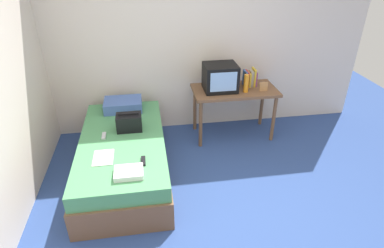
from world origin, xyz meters
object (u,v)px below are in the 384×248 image
(pillow, at_px, (123,105))
(folded_towel, at_px, (129,172))
(magazine, at_px, (103,158))
(water_bottle, at_px, (246,83))
(handbag, at_px, (129,122))
(book_row, at_px, (250,78))
(bed, at_px, (124,156))
(picture_frame, at_px, (264,87))
(tv, at_px, (220,77))
(remote_silver, at_px, (104,136))
(remote_dark, at_px, (143,161))
(desk, at_px, (234,95))

(pillow, distance_m, folded_towel, 1.47)
(magazine, bearing_deg, water_bottle, 27.64)
(handbag, xyz_separation_m, magazine, (-0.27, -0.56, -0.10))
(book_row, bearing_deg, bed, -155.81)
(picture_frame, height_order, magazine, picture_frame)
(tv, relative_size, book_row, 1.77)
(bed, distance_m, tv, 1.64)
(bed, distance_m, remote_silver, 0.35)
(magazine, distance_m, remote_dark, 0.44)
(bed, height_order, magazine, magazine)
(book_row, relative_size, handbag, 0.83)
(book_row, distance_m, folded_towel, 2.27)
(book_row, relative_size, remote_silver, 1.72)
(magazine, bearing_deg, handbag, 64.35)
(tv, relative_size, magazine, 1.52)
(handbag, relative_size, folded_towel, 1.07)
(water_bottle, bearing_deg, magazine, -152.36)
(tv, relative_size, handbag, 1.47)
(handbag, bearing_deg, tv, 22.89)
(pillow, relative_size, remote_dark, 3.21)
(bed, distance_m, remote_dark, 0.62)
(water_bottle, bearing_deg, remote_silver, -164.39)
(handbag, bearing_deg, remote_dark, -78.12)
(magazine, bearing_deg, tv, 35.75)
(desk, xyz_separation_m, folded_towel, (-1.45, -1.41, -0.10))
(picture_frame, height_order, pillow, picture_frame)
(picture_frame, bearing_deg, remote_dark, -146.77)
(bed, relative_size, folded_towel, 7.14)
(book_row, bearing_deg, tv, -169.22)
(bed, relative_size, remote_dark, 12.82)
(desk, xyz_separation_m, remote_dark, (-1.30, -1.21, -0.12))
(tv, bearing_deg, handbag, -157.11)
(bed, height_order, picture_frame, picture_frame)
(magazine, bearing_deg, pillow, 81.04)
(tv, xyz_separation_m, remote_dark, (-1.09, -1.22, -0.39))
(desk, bearing_deg, pillow, 177.95)
(desk, xyz_separation_m, handbag, (-1.45, -0.52, -0.03))
(pillow, xyz_separation_m, magazine, (-0.18, -1.13, -0.07))
(bed, height_order, pillow, pillow)
(picture_frame, distance_m, remote_dark, 2.01)
(book_row, height_order, magazine, book_row)
(remote_dark, distance_m, folded_towel, 0.24)
(bed, height_order, book_row, book_row)
(desk, xyz_separation_m, book_row, (0.24, 0.09, 0.20))
(magazine, bearing_deg, book_row, 30.87)
(desk, xyz_separation_m, tv, (-0.21, 0.01, 0.27))
(pillow, bearing_deg, tv, -2.12)
(tv, xyz_separation_m, picture_frame, (0.58, -0.13, -0.12))
(desk, relative_size, magazine, 4.00)
(book_row, bearing_deg, remote_dark, -139.70)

